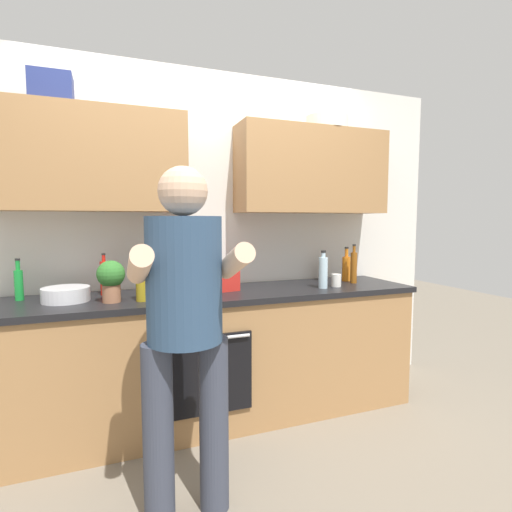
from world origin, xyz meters
name	(u,v)px	position (x,y,z in m)	size (l,w,h in m)	color
ground_plane	(221,417)	(0.00, 0.00, 0.00)	(12.00, 12.00, 0.00)	#756B5B
back_wall_unit	(210,206)	(0.00, 0.27, 1.50)	(4.00, 0.39, 2.50)	silver
counter	(220,355)	(0.00, 0.00, 0.45)	(2.84, 0.67, 0.90)	#A37547
person_standing	(185,316)	(-0.39, -0.84, 0.96)	(0.49, 0.45, 1.63)	#383D4C
bottle_water	(323,272)	(0.74, -0.12, 1.02)	(0.07, 0.07, 0.27)	silver
bottle_soy	(323,271)	(0.93, 0.20, 0.98)	(0.08, 0.08, 0.19)	black
bottle_syrup	(354,267)	(1.09, 0.00, 1.03)	(0.05, 0.05, 0.31)	#8C4C14
bottle_soda	(19,283)	(-1.23, 0.16, 1.01)	(0.05, 0.05, 0.26)	#198C33
bottle_juice	(346,268)	(1.10, 0.12, 1.01)	(0.07, 0.07, 0.28)	orange
bottle_oil	(142,282)	(-0.52, -0.12, 1.02)	(0.07, 0.07, 0.28)	olive
bottle_hotsauce	(104,277)	(-0.74, 0.17, 1.02)	(0.05, 0.05, 0.28)	red
cup_ceramic	(190,287)	(-0.20, 0.03, 0.94)	(0.08, 0.08, 0.08)	#BF4C47
cup_coffee	(336,280)	(0.87, -0.09, 0.95)	(0.07, 0.07, 0.09)	white
mixing_bowl	(66,294)	(-0.96, 0.03, 0.94)	(0.28, 0.28, 0.09)	silver
knife_block	(189,280)	(-0.24, -0.14, 1.02)	(0.10, 0.14, 0.29)	brown
potted_herb	(111,278)	(-0.70, -0.10, 1.05)	(0.16, 0.16, 0.25)	#9E6647
grocery_bag_crisps	(220,279)	(0.02, 0.06, 0.98)	(0.23, 0.18, 0.17)	red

